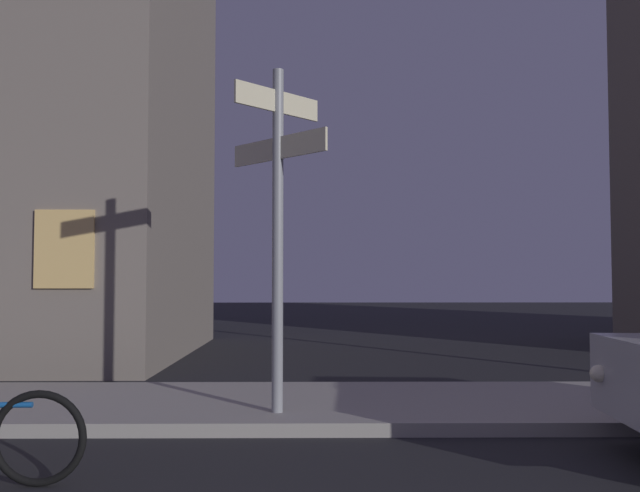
{
  "coord_description": "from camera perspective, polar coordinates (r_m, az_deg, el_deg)",
  "views": [
    {
      "loc": [
        -0.59,
        -1.43,
        1.57
      ],
      "look_at": [
        -0.52,
        5.43,
        1.89
      ],
      "focal_mm": 37.52,
      "sensor_mm": 36.0,
      "label": 1
    }
  ],
  "objects": [
    {
      "name": "sidewalk_kerb",
      "position": [
        8.06,
        3.75,
        -13.39
      ],
      "size": [
        40.0,
        2.59,
        0.14
      ],
      "primitive_type": "cube",
      "color": "#9E9991",
      "rests_on": "ground_plane"
    },
    {
      "name": "signpost",
      "position": [
        7.21,
        -3.62,
        3.15
      ],
      "size": [
        1.05,
        1.05,
        3.68
      ],
      "color": "gray",
      "rests_on": "sidewalk_kerb"
    }
  ]
}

